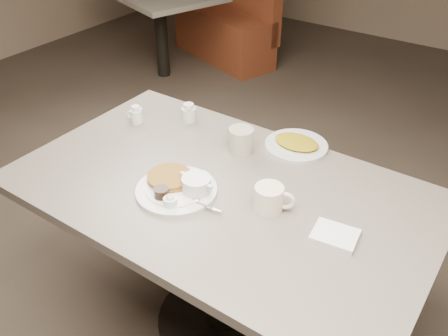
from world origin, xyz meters
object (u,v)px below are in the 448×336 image
Objects in this scene: coffee_mug_near at (270,198)px; coffee_mug_far at (240,140)px; creamer_right at (189,113)px; booth_back_left at (222,16)px; diner_table at (221,223)px; creamer_left at (136,115)px; main_plate at (179,186)px; hash_plate at (296,144)px.

coffee_mug_far is at bearing 138.29° from coffee_mug_near.
booth_back_left reaches higher than creamer_right.
diner_table is 9.92× the size of coffee_mug_far.
creamer_right is at bearing 151.20° from coffee_mug_near.
creamer_left is at bearing -139.92° from creamer_right.
main_plate reaches higher than hash_plate.
hash_plate is at bearing 7.89° from creamer_right.
coffee_mug_far reaches higher than main_plate.
main_plate is at bearing -134.41° from diner_table.
main_plate is at bearing -94.77° from coffee_mug_far.
coffee_mug_far is 0.33m from creamer_right.
diner_table is at bearing -55.08° from booth_back_left.
coffee_mug_near is at bearing -52.16° from booth_back_left.
creamer_left and creamer_right have the same top height.
coffee_mug_far is at bearing 107.32° from diner_table.
diner_table is 0.30m from coffee_mug_near.
coffee_mug_far is 1.69× the size of creamer_right.
coffee_mug_near is 1.86× the size of creamer_left.
coffee_mug_near is 3.23m from booth_back_left.
creamer_left is at bearing 162.94° from diner_table.
creamer_left is (-0.47, 0.28, 0.01)m from main_plate.
diner_table is at bearing 177.32° from coffee_mug_near.
creamer_left is at bearing 148.90° from main_plate.
main_plate is 3.13m from booth_back_left.
main_plate is 0.52m from creamer_right.
creamer_left reaches higher than main_plate.
main_plate is 2.41× the size of coffee_mug_near.
booth_back_left is at bearing 126.46° from coffee_mug_far.
creamer_left reaches higher than diner_table.
booth_back_left reaches higher than coffee_mug_far.
coffee_mug_far is at bearing 85.23° from main_plate.
coffee_mug_far is at bearing -53.54° from booth_back_left.
main_plate is 2.37× the size of coffee_mug_far.
booth_back_left is (-1.76, 2.52, -0.17)m from diner_table.
diner_table is 18.75× the size of creamer_left.
main_plate reaches higher than diner_table.
creamer_left is at bearing -162.16° from hash_plate.
creamer_right is at bearing 140.96° from diner_table.
coffee_mug_near is 0.42m from hash_plate.
coffee_mug_near is at bearing -28.80° from creamer_right.
creamer_right is (0.17, 0.15, -0.00)m from creamer_left.
diner_table is 3.08m from booth_back_left.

